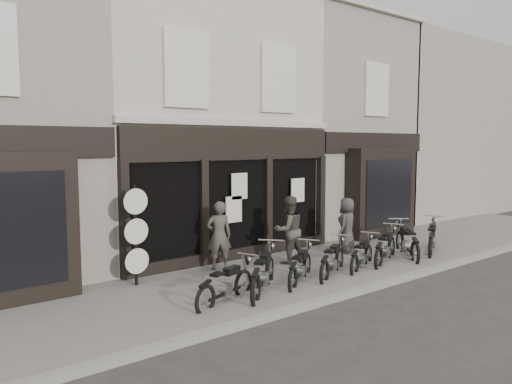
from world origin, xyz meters
TOP-DOWN VIEW (x-y plane):
  - ground_plane at (0.00, 0.00)m, footprint 90.00×90.00m
  - pavement at (0.00, 0.90)m, footprint 30.00×4.20m
  - kerb at (0.00, -1.25)m, footprint 30.00×0.25m
  - central_building at (0.00, 5.95)m, footprint 7.30×6.22m
  - neighbour_right at (6.35, 5.90)m, footprint 5.60×6.73m
  - filler_right at (14.50, 6.00)m, footprint 11.00×6.00m
  - motorcycle_0 at (-2.51, -0.05)m, footprint 1.96×0.96m
  - motorcycle_1 at (-1.46, -0.03)m, footprint 1.98×1.70m
  - motorcycle_2 at (-0.22, 0.04)m, footprint 1.86×1.34m
  - motorcycle_3 at (0.85, -0.02)m, footprint 1.95×1.23m
  - motorcycle_4 at (2.01, -0.02)m, footprint 1.87×1.06m
  - motorcycle_5 at (3.09, 0.01)m, footprint 2.11×1.19m
  - motorcycle_6 at (4.20, 0.05)m, footprint 1.70×1.93m
  - motorcycle_7 at (5.35, -0.06)m, footprint 2.12×1.40m
  - man_left at (-1.13, 2.20)m, footprint 0.79×0.67m
  - man_centre at (0.82, 1.59)m, footprint 1.02×0.85m
  - man_right at (3.15, 1.50)m, footprint 0.97×0.81m
  - advert_sign_post at (-3.48, 2.23)m, footprint 0.61×0.39m

SIDE VIEW (x-z plane):
  - ground_plane at x=0.00m, z-range 0.00..0.00m
  - pavement at x=0.00m, z-range 0.00..0.12m
  - kerb at x=0.00m, z-range 0.00..0.13m
  - motorcycle_4 at x=2.01m, z-range -0.10..0.86m
  - motorcycle_0 at x=-2.51m, z-range -0.10..0.88m
  - motorcycle_2 at x=-0.22m, z-range -0.10..0.90m
  - motorcycle_3 at x=0.85m, z-range -0.10..0.91m
  - motorcycle_5 at x=3.09m, z-range -0.11..0.97m
  - motorcycle_6 at x=4.20m, z-range -0.11..1.00m
  - motorcycle_7 at x=5.35m, z-range -0.11..1.00m
  - motorcycle_1 at x=-1.46m, z-range -0.12..1.01m
  - man_right at x=3.15m, z-range 0.12..1.81m
  - man_left at x=-1.13m, z-range 0.12..1.96m
  - man_centre at x=0.82m, z-range 0.12..2.00m
  - advert_sign_post at x=-3.48m, z-range -0.03..2.47m
  - neighbour_right at x=6.35m, z-range -0.13..8.21m
  - central_building at x=0.00m, z-range -0.09..8.25m
  - filler_right at x=14.50m, z-range 0.00..8.20m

